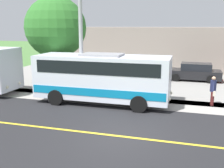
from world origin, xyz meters
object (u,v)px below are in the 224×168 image
(shuttle_bus_front, at_px, (102,76))
(pedestrian_with_bags, at_px, (213,90))
(parked_car_near, at_px, (194,72))
(tree_curbside, at_px, (56,28))
(commercial_building, at_px, (157,46))
(street_light_pole, at_px, (80,32))

(shuttle_bus_front, bearing_deg, pedestrian_with_bags, 101.18)
(parked_car_near, xyz_separation_m, tree_curbside, (5.55, -9.67, 3.65))
(pedestrian_with_bags, height_order, parked_car_near, pedestrian_with_bags)
(shuttle_bus_front, relative_size, tree_curbside, 1.21)
(tree_curbside, height_order, commercial_building, tree_curbside)
(shuttle_bus_front, distance_m, commercial_building, 16.92)
(street_light_pole, relative_size, parked_car_near, 1.67)
(pedestrian_with_bags, bearing_deg, parked_car_near, -172.57)
(street_light_pole, bearing_deg, parked_car_near, 140.05)
(pedestrian_with_bags, bearing_deg, commercial_building, -162.03)
(shuttle_bus_front, distance_m, tree_curbside, 5.91)
(commercial_building, bearing_deg, parked_car_near, 26.08)
(shuttle_bus_front, height_order, tree_curbside, tree_curbside)
(street_light_pole, distance_m, parked_car_near, 11.09)
(parked_car_near, height_order, commercial_building, commercial_building)
(tree_curbside, distance_m, commercial_building, 15.21)
(shuttle_bus_front, height_order, parked_car_near, shuttle_bus_front)
(street_light_pole, height_order, tree_curbside, street_light_pole)
(commercial_building, bearing_deg, tree_curbside, -21.58)
(shuttle_bus_front, xyz_separation_m, tree_curbside, (-2.87, -4.38, 2.74))
(parked_car_near, distance_m, tree_curbside, 11.74)
(street_light_pole, xyz_separation_m, tree_curbside, (-2.53, -2.90, 0.23))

